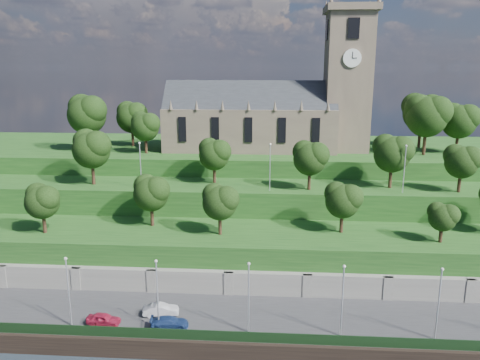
# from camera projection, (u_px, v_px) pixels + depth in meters

# --- Properties ---
(promenade) EXTENTS (160.00, 12.00, 2.00)m
(promenade) POSITION_uv_depth(u_px,v_px,m) (267.00, 324.00, 54.93)
(promenade) COLOR #2D2D30
(promenade) RESTS_ON ground
(quay_wall) EXTENTS (160.00, 0.50, 2.20)m
(quay_wall) POSITION_uv_depth(u_px,v_px,m) (266.00, 354.00, 49.03)
(quay_wall) COLOR black
(quay_wall) RESTS_ON ground
(fence) EXTENTS (160.00, 0.10, 1.20)m
(fence) POSITION_uv_depth(u_px,v_px,m) (266.00, 338.00, 49.32)
(fence) COLOR black
(fence) RESTS_ON promenade
(retaining_wall) EXTENTS (160.00, 2.10, 5.00)m
(retaining_wall) POSITION_uv_depth(u_px,v_px,m) (268.00, 289.00, 60.37)
(retaining_wall) COLOR slate
(retaining_wall) RESTS_ON ground
(embankment_lower) EXTENTS (160.00, 12.00, 8.00)m
(embankment_lower) POSITION_uv_depth(u_px,v_px,m) (268.00, 260.00, 65.87)
(embankment_lower) COLOR #1B4416
(embankment_lower) RESTS_ON ground
(embankment_upper) EXTENTS (160.00, 10.00, 12.00)m
(embankment_upper) POSITION_uv_depth(u_px,v_px,m) (269.00, 221.00, 76.07)
(embankment_upper) COLOR #1B4416
(embankment_upper) RESTS_ON ground
(hilltop) EXTENTS (160.00, 32.00, 15.00)m
(hilltop) POSITION_uv_depth(u_px,v_px,m) (270.00, 182.00, 96.09)
(hilltop) COLOR #1B4416
(hilltop) RESTS_ON ground
(church) EXTENTS (38.60, 12.35, 27.60)m
(church) POSITION_uv_depth(u_px,v_px,m) (275.00, 110.00, 88.64)
(church) COLOR brown
(church) RESTS_ON hilltop
(trees_lower) EXTENTS (67.62, 8.87, 7.54)m
(trees_lower) POSITION_uv_depth(u_px,v_px,m) (263.00, 199.00, 64.16)
(trees_lower) COLOR black
(trees_lower) RESTS_ON embankment_lower
(trees_upper) EXTENTS (62.94, 8.02, 8.95)m
(trees_upper) POSITION_uv_depth(u_px,v_px,m) (273.00, 153.00, 72.61)
(trees_upper) COLOR black
(trees_upper) RESTS_ON embankment_upper
(trees_hilltop) EXTENTS (75.84, 16.12, 10.81)m
(trees_hilltop) POSITION_uv_depth(u_px,v_px,m) (296.00, 115.00, 87.21)
(trees_hilltop) COLOR black
(trees_hilltop) RESTS_ON hilltop
(lamp_posts_promenade) EXTENTS (60.36, 0.36, 8.28)m
(lamp_posts_promenade) POSITION_uv_depth(u_px,v_px,m) (249.00, 293.00, 50.32)
(lamp_posts_promenade) COLOR #B2B2B7
(lamp_posts_promenade) RESTS_ON promenade
(lamp_posts_upper) EXTENTS (40.36, 0.36, 7.32)m
(lamp_posts_upper) POSITION_uv_depth(u_px,v_px,m) (270.00, 163.00, 70.77)
(lamp_posts_upper) COLOR #B2B2B7
(lamp_posts_upper) RESTS_ON embankment_upper
(car_left) EXTENTS (3.92, 1.77, 1.31)m
(car_left) POSITION_uv_depth(u_px,v_px,m) (104.00, 319.00, 52.86)
(car_left) COLOR maroon
(car_left) RESTS_ON promenade
(car_middle) EXTENTS (4.31, 2.08, 1.36)m
(car_middle) POSITION_uv_depth(u_px,v_px,m) (161.00, 310.00, 54.89)
(car_middle) COLOR #A7A6AB
(car_middle) RESTS_ON promenade
(car_right) EXTENTS (4.42, 2.17, 1.24)m
(car_right) POSITION_uv_depth(u_px,v_px,m) (170.00, 322.00, 52.25)
(car_right) COLOR navy
(car_right) RESTS_ON promenade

